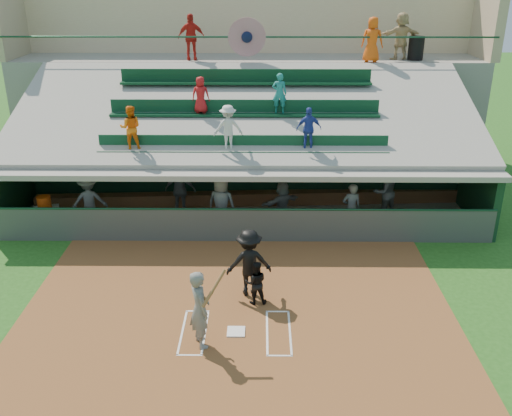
{
  "coord_description": "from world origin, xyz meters",
  "views": [
    {
      "loc": [
        0.6,
        -11.49,
        8.12
      ],
      "look_at": [
        0.45,
        3.5,
        1.8
      ],
      "focal_mm": 40.0,
      "sensor_mm": 36.0,
      "label": 1
    }
  ],
  "objects_px": {
    "home_plate": "(236,332)",
    "water_cooler": "(44,203)",
    "batter_at_plate": "(200,309)",
    "white_table": "(47,218)",
    "trash_bin": "(416,48)",
    "catcher": "(256,283)"
  },
  "relations": [
    {
      "from": "home_plate",
      "to": "white_table",
      "type": "xyz_separation_m",
      "value": [
        -6.57,
        5.86,
        0.37
      ]
    },
    {
      "from": "batter_at_plate",
      "to": "water_cooler",
      "type": "relative_size",
      "value": 4.39
    },
    {
      "from": "white_table",
      "to": "water_cooler",
      "type": "distance_m",
      "value": 0.59
    },
    {
      "from": "home_plate",
      "to": "batter_at_plate",
      "type": "relative_size",
      "value": 0.22
    },
    {
      "from": "catcher",
      "to": "water_cooler",
      "type": "xyz_separation_m",
      "value": [
        -7.02,
        4.45,
        0.38
      ]
    },
    {
      "from": "white_table",
      "to": "trash_bin",
      "type": "distance_m",
      "value": 15.93
    },
    {
      "from": "home_plate",
      "to": "white_table",
      "type": "bearing_deg",
      "value": 138.3
    },
    {
      "from": "batter_at_plate",
      "to": "white_table",
      "type": "xyz_separation_m",
      "value": [
        -5.78,
        6.32,
        -0.58
      ]
    },
    {
      "from": "catcher",
      "to": "water_cooler",
      "type": "bearing_deg",
      "value": -36.82
    },
    {
      "from": "catcher",
      "to": "water_cooler",
      "type": "distance_m",
      "value": 8.32
    },
    {
      "from": "catcher",
      "to": "trash_bin",
      "type": "height_order",
      "value": "trash_bin"
    },
    {
      "from": "home_plate",
      "to": "trash_bin",
      "type": "relative_size",
      "value": 0.45
    },
    {
      "from": "home_plate",
      "to": "catcher",
      "type": "relative_size",
      "value": 0.36
    },
    {
      "from": "trash_bin",
      "to": "white_table",
      "type": "bearing_deg",
      "value": -152.79
    },
    {
      "from": "batter_at_plate",
      "to": "catcher",
      "type": "xyz_separation_m",
      "value": [
        1.25,
        1.79,
        -0.37
      ]
    },
    {
      "from": "home_plate",
      "to": "water_cooler",
      "type": "relative_size",
      "value": 0.97
    },
    {
      "from": "home_plate",
      "to": "water_cooler",
      "type": "xyz_separation_m",
      "value": [
        -6.56,
        5.78,
        0.96
      ]
    },
    {
      "from": "water_cooler",
      "to": "trash_bin",
      "type": "relative_size",
      "value": 0.47
    },
    {
      "from": "catcher",
      "to": "white_table",
      "type": "xyz_separation_m",
      "value": [
        -7.04,
        4.53,
        -0.21
      ]
    },
    {
      "from": "batter_at_plate",
      "to": "water_cooler",
      "type": "height_order",
      "value": "batter_at_plate"
    },
    {
      "from": "water_cooler",
      "to": "white_table",
      "type": "bearing_deg",
      "value": 100.46
    },
    {
      "from": "home_plate",
      "to": "water_cooler",
      "type": "height_order",
      "value": "water_cooler"
    }
  ]
}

